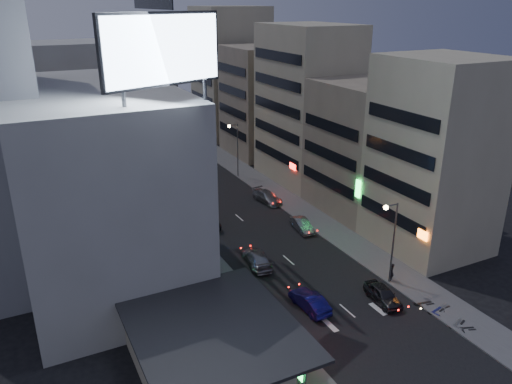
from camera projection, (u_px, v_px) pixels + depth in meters
ground at (378, 337)px, 39.44m from camera, size 180.00×180.00×0.00m
sidewalk_left at (166, 217)px, 61.08m from camera, size 4.00×120.00×0.12m
sidewalk_right at (280, 196)px, 67.79m from camera, size 4.00×120.00×0.12m
food_court at (203, 354)px, 34.56m from camera, size 11.00×13.00×3.88m
white_building at (98, 186)px, 45.75m from camera, size 14.00×24.00×18.00m
shophouse_near at (435, 156)px, 50.91m from camera, size 10.00×11.00×20.00m
shophouse_mid at (366, 147)px, 61.43m from camera, size 11.00×12.00×16.00m
shophouse_far at (307, 105)px, 70.98m from camera, size 10.00×14.00×22.00m
far_left_a at (74, 119)px, 66.87m from camera, size 11.00×10.00×20.00m
far_left_b at (61, 119)px, 78.40m from camera, size 12.00×10.00×15.00m
far_right_a at (262, 101)px, 84.41m from camera, size 11.00×12.00×18.00m
far_right_b at (231, 73)px, 95.22m from camera, size 12.00×12.00×24.00m
billboard at (163, 50)px, 34.54m from camera, size 9.52×3.75×6.20m
street_lamp_right_near at (391, 232)px, 45.00m from camera, size 1.60×0.44×8.02m
street_lamp_left at (204, 196)px, 53.38m from camera, size 1.60×0.44×8.02m
street_lamp_right_far at (235, 143)px, 73.35m from camera, size 1.60×0.44×8.02m
parked_car_right_near at (383, 294)px, 43.81m from camera, size 2.17×4.46×1.47m
parked_car_right_mid at (302, 225)px, 57.53m from camera, size 1.93×4.29×1.37m
parked_car_left at (205, 221)px, 58.56m from camera, size 2.54×5.29×1.45m
parked_car_right_far at (267, 197)px, 65.66m from camera, size 2.67×5.23×1.45m
road_car_blue at (310, 301)px, 42.79m from camera, size 1.71×4.60×1.50m
road_car_silver at (257, 259)px, 49.89m from camera, size 2.87×5.40×1.49m
person at (391, 272)px, 46.91m from camera, size 0.77×0.70×1.76m
scooter_black_a at (474, 321)px, 40.31m from camera, size 1.14×1.84×1.07m
scooter_silver_a at (460, 312)px, 41.30m from camera, size 1.39×2.12×1.23m
scooter_blue at (440, 301)px, 42.95m from camera, size 1.03×1.98×1.16m
scooter_black_b at (431, 295)px, 43.75m from camera, size 1.02×2.09×1.22m
scooter_silver_b at (447, 299)px, 43.34m from camera, size 0.75×1.80×1.07m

